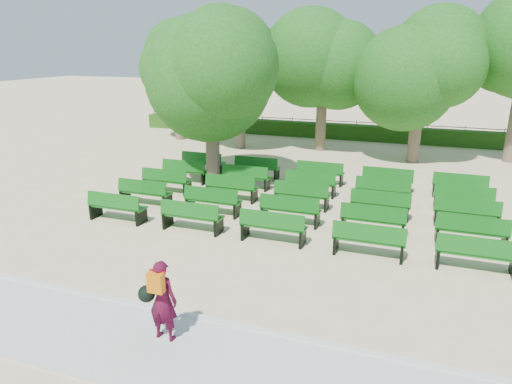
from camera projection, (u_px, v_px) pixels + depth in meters
ground at (265, 215)px, 15.11m from camera, size 120.00×120.00×0.00m
paving at (140, 345)px, 8.45m from camera, size 30.00×2.20×0.06m
curb at (171, 312)px, 9.48m from camera, size 30.00×0.12×0.10m
hedge at (338, 131)px, 27.54m from camera, size 26.00×0.70×0.90m
fence at (339, 137)px, 28.04m from camera, size 26.00×0.10×1.02m
tree_line at (325, 152)px, 24.09m from camera, size 21.80×6.80×7.04m
bench_array at (301, 205)px, 15.76m from camera, size 1.93×0.74×1.19m
tree_among at (211, 77)px, 17.09m from camera, size 4.72×4.72×6.38m
person at (161, 299)px, 8.38m from camera, size 0.76×0.46×1.60m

